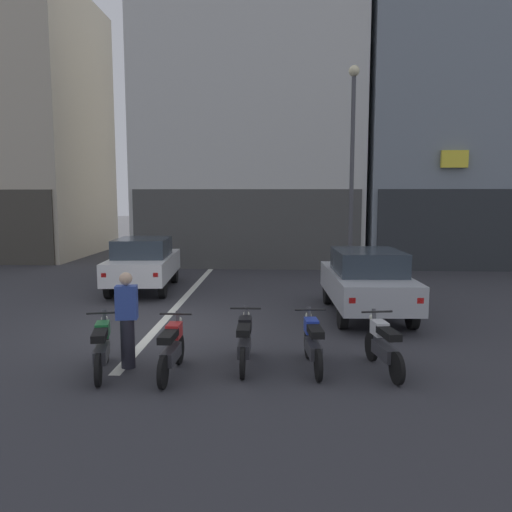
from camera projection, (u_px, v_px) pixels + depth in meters
The scene contains 14 objects.
ground_plane at pixel (157, 328), 11.27m from camera, with size 120.00×120.00×0.00m, color #333338.
lane_centre_line at pixel (199, 282), 17.22m from camera, with size 0.20×18.00×0.01m, color silver.
building_mid_block at pixel (252, 107), 24.08m from camera, with size 9.47×9.66×14.38m.
building_far_right at pixel (464, 117), 23.70m from camera, with size 10.14×9.96×13.33m.
car_white_crossing_near at pixel (144, 262), 15.65m from camera, with size 2.06×4.22×1.64m.
car_silver_parked_kerbside at pixel (366, 280), 12.34m from camera, with size 1.89×4.16×1.64m.
car_grey_down_street at pixel (264, 242), 22.29m from camera, with size 2.17×4.26×1.64m.
street_lamp at pixel (352, 154), 16.60m from camera, with size 0.36×0.36×7.16m.
motorcycle_green_row_leftmost at pixel (102, 347), 8.36m from camera, with size 0.58×1.64×0.98m.
motorcycle_red_row_left_mid at pixel (172, 348), 8.28m from camera, with size 0.55×1.67×0.98m.
motorcycle_black_row_centre at pixel (245, 341), 8.70m from camera, with size 0.55×1.67×0.98m.
motorcycle_blue_row_right_mid at pixel (313, 342), 8.60m from camera, with size 0.55×1.67×0.98m.
motorcycle_white_row_rightmost at pixel (383, 345), 8.44m from camera, with size 0.55×1.66×0.98m.
person_by_motorcycles at pixel (127, 319), 8.59m from camera, with size 0.39×0.27×1.67m.
Camera 1 is at (2.71, -10.88, 2.97)m, focal length 35.19 mm.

